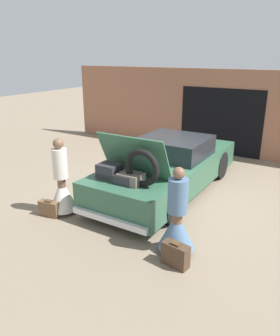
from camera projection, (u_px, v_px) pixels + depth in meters
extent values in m
plane|color=#7F705B|center=(168.00, 190.00, 8.29)|extent=(40.00, 40.00, 0.00)
cube|color=#9E664C|center=(222.00, 113.00, 10.92)|extent=(12.00, 0.12, 2.80)
cube|color=black|center=(220.00, 122.00, 10.96)|extent=(2.80, 0.02, 2.20)
cube|color=#336047|center=(168.00, 171.00, 8.12)|extent=(1.82, 4.87, 0.65)
cube|color=#1E2328|center=(174.00, 146.00, 8.17)|extent=(1.60, 1.56, 0.47)
cylinder|color=black|center=(166.00, 156.00, 9.80)|extent=(0.18, 0.74, 0.74)
cylinder|color=black|center=(221.00, 165.00, 8.97)|extent=(0.18, 0.74, 0.74)
cylinder|color=black|center=(106.00, 189.00, 7.41)|extent=(0.18, 0.74, 0.74)
cylinder|color=black|center=(172.00, 206.00, 6.58)|extent=(0.18, 0.74, 0.74)
cube|color=silver|center=(109.00, 220.00, 6.21)|extent=(1.73, 0.10, 0.12)
cube|color=#336047|center=(134.00, 157.00, 6.61)|extent=(1.55, 0.47, 0.93)
cube|color=#2D2D33|center=(109.00, 175.00, 6.71)|extent=(0.52, 0.28, 0.13)
cube|color=#75665B|center=(131.00, 178.00, 6.43)|extent=(0.46, 0.37, 0.22)
cube|color=#2D2D33|center=(109.00, 168.00, 6.65)|extent=(0.43, 0.37, 0.18)
cube|color=#2D2D33|center=(126.00, 178.00, 6.49)|extent=(0.38, 0.40, 0.18)
torus|color=black|center=(142.00, 168.00, 6.22)|extent=(0.75, 0.12, 0.75)
cylinder|color=brown|center=(63.00, 195.00, 6.99)|extent=(0.17, 0.17, 0.80)
cone|color=silver|center=(62.00, 194.00, 6.98)|extent=(0.59, 0.59, 0.72)
cylinder|color=silver|center=(60.00, 164.00, 6.75)|extent=(0.31, 0.31, 0.63)
sphere|color=brown|center=(58.00, 144.00, 6.61)|extent=(0.22, 0.22, 0.22)
cylinder|color=brown|center=(176.00, 232.00, 5.61)|extent=(0.19, 0.19, 0.75)
cone|color=slate|center=(176.00, 230.00, 5.60)|extent=(0.64, 0.64, 0.68)
cylinder|color=slate|center=(178.00, 196.00, 5.39)|extent=(0.34, 0.34, 0.59)
sphere|color=brown|center=(179.00, 173.00, 5.26)|extent=(0.20, 0.20, 0.20)
cube|color=brown|center=(49.00, 209.00, 6.91)|extent=(0.47, 0.23, 0.33)
cube|color=#4C3823|center=(48.00, 201.00, 6.85)|extent=(0.17, 0.12, 0.02)
cube|color=#473323|center=(175.00, 255.00, 5.27)|extent=(0.47, 0.26, 0.39)
cube|color=#4C3823|center=(176.00, 243.00, 5.20)|extent=(0.17, 0.14, 0.02)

